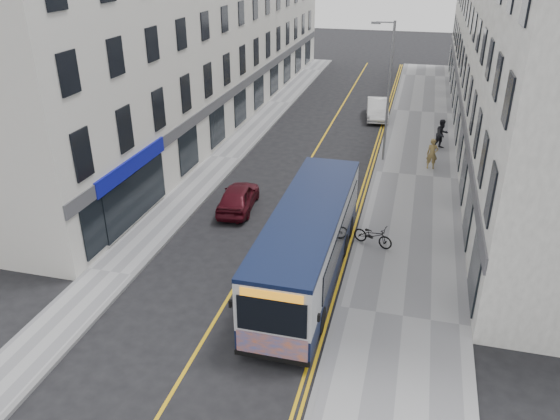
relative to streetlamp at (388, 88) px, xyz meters
The scene contains 17 objects.
ground 15.25m from the streetlamp, 106.58° to the right, with size 140.00×140.00×0.00m, color black.
pavement_east 5.20m from the streetlamp, 43.87° to the right, with size 4.50×64.00×0.12m, color gray.
pavement_west 10.33m from the streetlamp, 167.70° to the right, with size 2.00×64.00×0.12m, color gray.
kerb_east 4.76m from the streetlamp, 94.85° to the right, with size 0.18×64.00×0.13m, color slate.
kerb_west 9.45m from the streetlamp, 166.24° to the right, with size 0.18×64.00×0.13m, color slate.
road_centre_line 6.37m from the streetlamp, 154.37° to the right, with size 0.12×64.00×0.01m, color gold.
road_dbl_yellow_inner 4.85m from the streetlamp, 107.21° to the right, with size 0.10×64.00×0.01m, color gold.
road_dbl_yellow_outer 4.83m from the streetlamp, 101.85° to the right, with size 0.10×64.00×0.01m, color gold.
terrace_east 10.35m from the streetlamp, 43.68° to the left, with size 6.00×46.00×13.00m, color white.
terrace_west 15.06m from the streetlamp, 152.01° to the left, with size 6.00×46.00×13.00m, color silver.
streetlamp is the anchor object (origin of this frame).
city_bus 13.90m from the streetlamp, 96.94° to the right, with size 2.43×10.39×3.02m.
bicycle 11.20m from the streetlamp, 87.08° to the right, with size 0.61×1.76×0.93m, color black.
pedestrian_near 4.49m from the streetlamp, 15.07° to the right, with size 0.63×0.42×1.74m, color olive.
pedestrian_far 5.57m from the streetlamp, 40.69° to the left, with size 0.90×0.70×1.85m, color black.
car_white 9.70m from the streetlamp, 97.23° to the left, with size 1.52×4.35×1.43m, color silver.
car_maroon 11.07m from the streetlamp, 126.31° to the right, with size 1.54×3.82×1.30m, color #470B15.
Camera 1 is at (5.99, -17.09, 11.63)m, focal length 35.00 mm.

